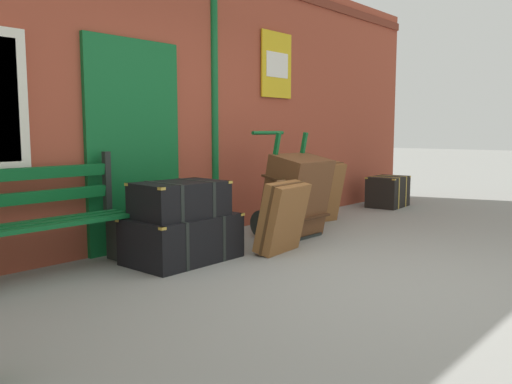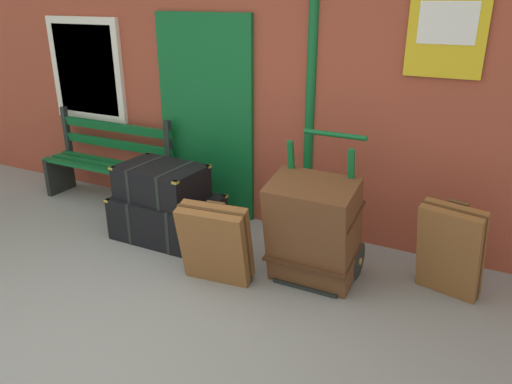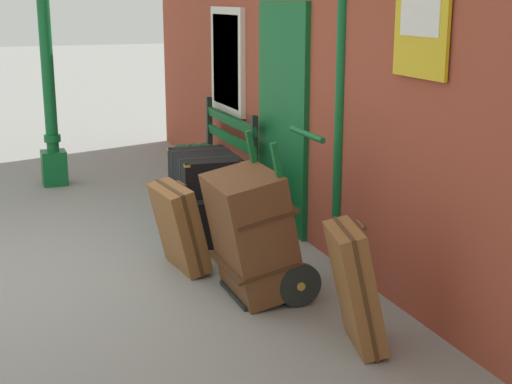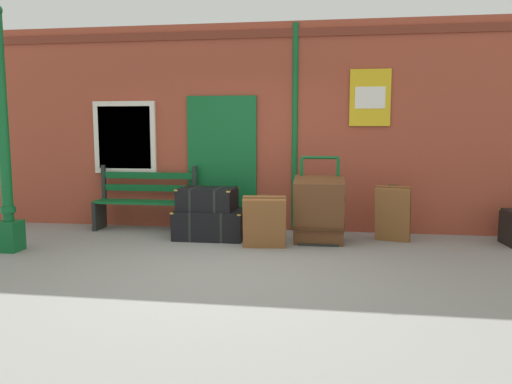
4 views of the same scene
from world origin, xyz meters
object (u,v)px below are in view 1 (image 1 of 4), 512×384
Objects in this scene: steamer_trunk_base at (183,238)px; steamer_trunk_middle at (180,199)px; porters_trolley at (284,212)px; suitcase_brown at (325,192)px; platform_bench at (37,224)px; large_brown_trunk at (297,196)px; corner_trunk at (388,192)px; suitcase_tan at (283,217)px.

steamer_trunk_middle is (-0.04, -0.01, 0.37)m from steamer_trunk_base.
steamer_trunk_base is 1.57m from porters_trolley.
porters_trolley is 1.04m from suitcase_brown.
platform_bench is 1.91× the size of steamer_trunk_middle.
porters_trolley is 1.26× the size of large_brown_trunk.
steamer_trunk_middle is 1.62m from large_brown_trunk.
suitcase_brown is (1.03, 0.30, -0.07)m from large_brown_trunk.
platform_bench is at bearing 177.24° from corner_trunk.
corner_trunk is at bearing 3.19° from porters_trolley.
large_brown_trunk is 0.80m from suitcase_tan.
steamer_trunk_middle is 1.03× the size of suitcase_brown.
platform_bench reaches higher than corner_trunk.
suitcase_tan is (-1.74, -0.66, -0.04)m from suitcase_brown.
porters_trolley is 2.88m from corner_trunk.
steamer_trunk_middle is 0.88× the size of large_brown_trunk.
platform_bench is 2.76m from porters_trolley.
porters_trolley is at bearing -172.98° from suitcase_brown.
suitcase_tan is 3.65m from corner_trunk.
steamer_trunk_base is at bearing -21.80° from platform_bench.
steamer_trunk_middle is at bearing -178.44° from porters_trolley.
steamer_trunk_middle is 0.70× the size of porters_trolley.
corner_trunk is at bearing 2.61° from steamer_trunk_middle.
suitcase_brown is 1.13× the size of suitcase_tan.
suitcase_tan is at bearing -169.09° from corner_trunk.
steamer_trunk_base is 1.41× the size of suitcase_tan.
steamer_trunk_middle is 1.15× the size of corner_trunk.
steamer_trunk_base is at bearing -177.54° from corner_trunk.
porters_trolley is at bearing 90.00° from large_brown_trunk.
porters_trolley reaches higher than steamer_trunk_middle.
porters_trolley reaches higher than suitcase_tan.
porters_trolley reaches higher than steamer_trunk_base.
porters_trolley reaches higher than large_brown_trunk.
platform_bench is 2.23m from suitcase_tan.
large_brown_trunk is at bearing -173.36° from corner_trunk.
porters_trolley is 1.47× the size of suitcase_brown.
steamer_trunk_base is 1.39× the size of corner_trunk.
platform_bench is at bearing 171.02° from porters_trolley.
platform_bench is at bearing 167.48° from large_brown_trunk.
large_brown_trunk is 1.30× the size of corner_trunk.
steamer_trunk_middle reaches higher than suitcase_tan.
porters_trolley is 0.89m from suitcase_tan.
suitcase_brown is 1.11× the size of corner_trunk.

